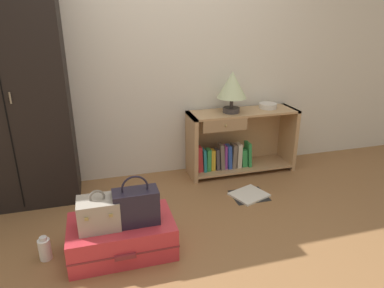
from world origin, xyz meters
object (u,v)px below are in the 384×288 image
bowl (268,106)px  bottle (45,249)px  suitcase_large (122,236)px  wardrobe (9,92)px  bookshelf (237,143)px  table_lamp (232,86)px  train_case (99,213)px  handbag (136,206)px  open_book_on_floor (249,195)px

bowl → bottle: 2.49m
suitcase_large → bottle: suitcase_large is taller
wardrobe → bookshelf: 2.19m
table_lamp → suitcase_large: size_ratio=0.56×
table_lamp → train_case: 1.82m
train_case → bowl: bearing=31.5°
bookshelf → train_case: bookshelf is taller
wardrobe → bowl: (2.42, 0.07, -0.31)m
wardrobe → bowl: 2.44m
bookshelf → bottle: bearing=-151.7°
suitcase_large → handbag: bearing=-22.9°
suitcase_large → wardrobe: bearing=127.5°
wardrobe → table_lamp: wardrobe is taller
bookshelf → train_case: 1.82m
bowl → suitcase_large: 2.06m
bottle → open_book_on_floor: 1.80m
bookshelf → suitcase_large: bookshelf is taller
bookshelf → handbag: (-1.21, -1.10, 0.06)m
wardrobe → train_case: (0.63, -1.03, -0.65)m
suitcase_large → train_case: train_case is taller
bowl → open_book_on_floor: 1.00m
bookshelf → suitcase_large: 1.70m
table_lamp → train_case: (-1.36, -1.05, -0.58)m
train_case → bottle: size_ratio=1.58×
suitcase_large → train_case: 0.27m
table_lamp → bottle: 2.17m
open_book_on_floor → bookshelf: bearing=80.4°
bowl → bookshelf: bearing=-176.9°
wardrobe → table_lamp: size_ratio=4.87×
train_case → handbag: bearing=-3.4°
bookshelf → suitcase_large: size_ratio=1.55×
wardrobe → bookshelf: size_ratio=1.76×
table_lamp → bowl: table_lamp is taller
open_book_on_floor → handbag: bearing=-154.2°
wardrobe → table_lamp: 1.99m
suitcase_large → bottle: size_ratio=4.13×
wardrobe → suitcase_large: 1.53m
table_lamp → train_case: bearing=-142.3°
suitcase_large → train_case: (-0.14, -0.03, 0.23)m
wardrobe → train_case: wardrobe is taller
wardrobe → open_book_on_floor: size_ratio=5.25×
handbag → open_book_on_floor: handbag is taller
wardrobe → train_case: size_ratio=7.09×
bottle → wardrobe: bearing=104.3°
bookshelf → open_book_on_floor: bearing=-99.6°
table_lamp → open_book_on_floor: bearing=-90.4°
suitcase_large → handbag: size_ratio=2.05×
table_lamp → bottle: (-1.75, -0.96, -0.85)m
bookshelf → bottle: bookshelf is taller
bowl → table_lamp: bearing=-173.7°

